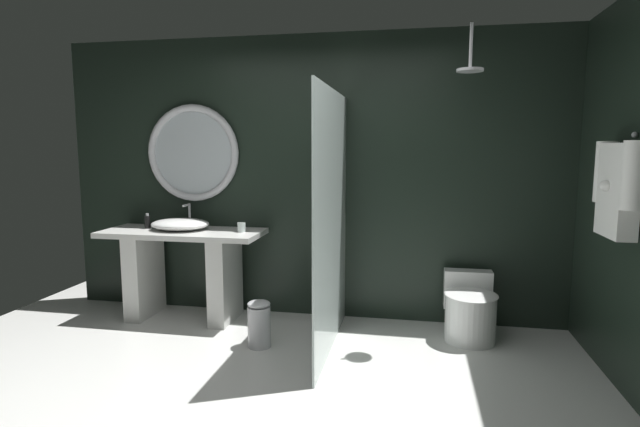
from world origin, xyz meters
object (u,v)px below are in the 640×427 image
Objects in this scene: soap_dispenser at (148,222)px; round_wall_mirror at (193,153)px; vessel_sink at (180,224)px; toilet at (470,311)px; tumbler_cup at (241,227)px; rain_shower_head at (470,65)px; hanging_bathrobe at (618,184)px; waste_bin at (259,323)px.

round_wall_mirror reaches higher than soap_dispenser.
round_wall_mirror is at bearing 81.14° from vessel_sink.
vessel_sink is 2.68m from toilet.
rain_shower_head reaches higher than tumbler_cup.
hanging_bathrobe reaches higher than waste_bin.
soap_dispenser is (-0.33, 0.01, 0.01)m from vessel_sink.
tumbler_cup reaches higher than waste_bin.
tumbler_cup is 0.24× the size of rain_shower_head.
waste_bin is at bearing 174.41° from hanging_bathrobe.
rain_shower_head is (1.91, -0.26, 1.32)m from tumbler_cup.
round_wall_mirror reaches higher than waste_bin.
hanging_bathrobe is at bearing -12.38° from soap_dispenser.
vessel_sink is at bearing 179.07° from tumbler_cup.
vessel_sink is 1.42× the size of waste_bin.
hanging_bathrobe is (0.88, -0.54, -0.84)m from rain_shower_head.
soap_dispenser is at bearing -148.00° from round_wall_mirror.
round_wall_mirror reaches higher than hanging_bathrobe.
waste_bin is at bearing -42.08° from round_wall_mirror.
vessel_sink is at bearing -98.86° from round_wall_mirror.
soap_dispenser is at bearing 155.53° from waste_bin.
vessel_sink is 3.51m from hanging_bathrobe.
round_wall_mirror is (-0.56, 0.25, 0.66)m from tumbler_cup.
rain_shower_head reaches higher than round_wall_mirror.
soap_dispenser is 0.38× the size of waste_bin.
tumbler_cup is 2.34m from rain_shower_head.
tumbler_cup is at bearing 178.23° from toilet.
rain_shower_head is at bearing 148.35° from hanging_bathrobe.
rain_shower_head reaches higher than waste_bin.
toilet is (2.00, -0.06, -0.63)m from tumbler_cup.
rain_shower_head is at bearing -11.62° from round_wall_mirror.
tumbler_cup is 0.15× the size of toilet.
hanging_bathrobe is 2.73m from waste_bin.
waste_bin is at bearing -169.25° from rain_shower_head.
rain_shower_head is at bearing 10.75° from waste_bin.
hanging_bathrobe reaches higher than soap_dispenser.
rain_shower_head reaches higher than soap_dispenser.
round_wall_mirror reaches higher than tumbler_cup.
rain_shower_head reaches higher than toilet.
vessel_sink reaches higher than waste_bin.
vessel_sink is 2.85m from rain_shower_head.
round_wall_mirror reaches higher than vessel_sink.
soap_dispenser is 1.56m from waste_bin.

